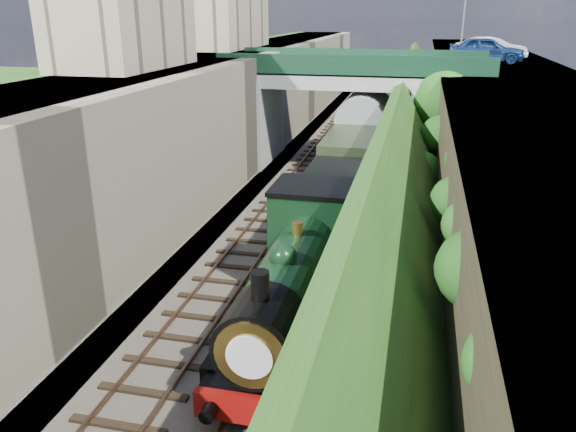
{
  "coord_description": "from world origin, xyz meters",
  "views": [
    {
      "loc": [
        4.44,
        -11.59,
        9.59
      ],
      "look_at": [
        0.0,
        7.56,
        2.39
      ],
      "focal_mm": 35.0,
      "sensor_mm": 36.0,
      "label": 1
    }
  ],
  "objects_px": {
    "tree": "(445,104)",
    "tender": "(333,210)",
    "car_blue": "(486,50)",
    "car_silver": "(491,48)",
    "road_bridge": "(362,104)",
    "lamppost": "(465,11)",
    "locomotive": "(296,279)"
  },
  "relations": [
    {
      "from": "tree",
      "to": "locomotive",
      "type": "distance_m",
      "value": 19.02
    },
    {
      "from": "car_silver",
      "to": "tree",
      "type": "bearing_deg",
      "value": 153.9
    },
    {
      "from": "locomotive",
      "to": "road_bridge",
      "type": "bearing_deg",
      "value": 90.71
    },
    {
      "from": "tender",
      "to": "tree",
      "type": "bearing_deg",
      "value": 66.53
    },
    {
      "from": "tree",
      "to": "tender",
      "type": "xyz_separation_m",
      "value": [
        -4.71,
        -10.86,
        -3.03
      ]
    },
    {
      "from": "lamppost",
      "to": "locomotive",
      "type": "relative_size",
      "value": 0.59
    },
    {
      "from": "tree",
      "to": "locomotive",
      "type": "bearing_deg",
      "value": -104.5
    },
    {
      "from": "lamppost",
      "to": "locomotive",
      "type": "height_order",
      "value": "lamppost"
    },
    {
      "from": "tree",
      "to": "car_blue",
      "type": "height_order",
      "value": "car_blue"
    },
    {
      "from": "road_bridge",
      "to": "tender",
      "type": "relative_size",
      "value": 2.67
    },
    {
      "from": "locomotive",
      "to": "car_silver",
      "type": "bearing_deg",
      "value": 74.8
    },
    {
      "from": "tender",
      "to": "lamppost",
      "type": "bearing_deg",
      "value": 73.95
    },
    {
      "from": "lamppost",
      "to": "car_blue",
      "type": "height_order",
      "value": "lamppost"
    },
    {
      "from": "road_bridge",
      "to": "lamppost",
      "type": "bearing_deg",
      "value": 49.5
    },
    {
      "from": "road_bridge",
      "to": "tree",
      "type": "relative_size",
      "value": 2.42
    },
    {
      "from": "road_bridge",
      "to": "locomotive",
      "type": "distance_m",
      "value": 20.65
    },
    {
      "from": "lamppost",
      "to": "tender",
      "type": "relative_size",
      "value": 1.0
    },
    {
      "from": "car_silver",
      "to": "road_bridge",
      "type": "bearing_deg",
      "value": 127.62
    },
    {
      "from": "road_bridge",
      "to": "tender",
      "type": "bearing_deg",
      "value": -88.89
    },
    {
      "from": "tree",
      "to": "car_blue",
      "type": "bearing_deg",
      "value": 72.47
    },
    {
      "from": "car_blue",
      "to": "car_silver",
      "type": "distance_m",
      "value": 2.7
    },
    {
      "from": "road_bridge",
      "to": "lamppost",
      "type": "xyz_separation_m",
      "value": [
        6.1,
        7.14,
        5.49
      ]
    },
    {
      "from": "road_bridge",
      "to": "car_silver",
      "type": "xyz_separation_m",
      "value": [
        8.28,
        9.01,
        2.97
      ]
    },
    {
      "from": "tree",
      "to": "lamppost",
      "type": "relative_size",
      "value": 1.1
    },
    {
      "from": "tender",
      "to": "road_bridge",
      "type": "bearing_deg",
      "value": 91.11
    },
    {
      "from": "road_bridge",
      "to": "car_blue",
      "type": "bearing_deg",
      "value": 39.57
    },
    {
      "from": "car_blue",
      "to": "lamppost",
      "type": "bearing_deg",
      "value": 69.29
    },
    {
      "from": "road_bridge",
      "to": "car_silver",
      "type": "bearing_deg",
      "value": 47.41
    },
    {
      "from": "tender",
      "to": "car_blue",
      "type": "bearing_deg",
      "value": 69.11
    },
    {
      "from": "lamppost",
      "to": "tender",
      "type": "xyz_separation_m",
      "value": [
        -5.84,
        -20.31,
        -7.95
      ]
    },
    {
      "from": "tree",
      "to": "lamppost",
      "type": "bearing_deg",
      "value": 83.18
    },
    {
      "from": "road_bridge",
      "to": "tender",
      "type": "distance_m",
      "value": 13.4
    }
  ]
}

